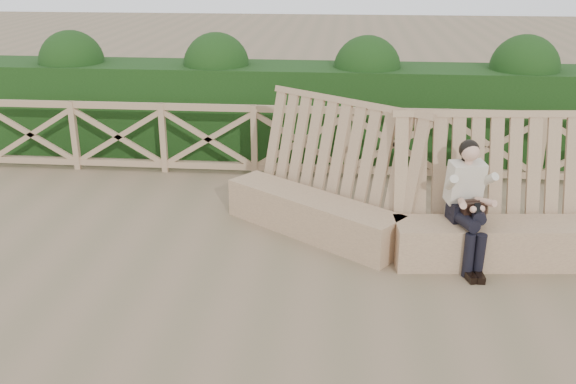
{
  "coord_description": "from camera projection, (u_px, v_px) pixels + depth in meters",
  "views": [
    {
      "loc": [
        0.7,
        -5.9,
        3.3
      ],
      "look_at": [
        0.1,
        0.4,
        0.9
      ],
      "focal_mm": 40.0,
      "sensor_mm": 36.0,
      "label": 1
    }
  ],
  "objects": [
    {
      "name": "ground",
      "position": [
        275.0,
        285.0,
        6.72
      ],
      "size": [
        60.0,
        60.0,
        0.0
      ],
      "primitive_type": "plane",
      "color": "#726147",
      "rests_on": "ground"
    },
    {
      "name": "woman",
      "position": [
        468.0,
        199.0,
        6.96
      ],
      "size": [
        0.46,
        0.84,
        1.4
      ],
      "rotation": [
        0.0,
        0.0,
        0.26
      ],
      "color": "black",
      "rests_on": "ground"
    },
    {
      "name": "hedge",
      "position": [
        306.0,
        110.0,
        10.83
      ],
      "size": [
        12.0,
        1.2,
        1.5
      ],
      "primitive_type": "cube",
      "color": "black",
      "rests_on": "ground"
    },
    {
      "name": "guardrail",
      "position": [
        300.0,
        141.0,
        9.78
      ],
      "size": [
        10.1,
        0.09,
        1.1
      ],
      "color": "#9C7D5A",
      "rests_on": "ground"
    },
    {
      "name": "bench",
      "position": [
        405.0,
        213.0,
        7.51
      ],
      "size": [
        4.48,
        2.08,
        1.62
      ],
      "rotation": [
        0.0,
        0.0,
        -0.21
      ],
      "color": "#87664D",
      "rests_on": "ground"
    }
  ]
}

